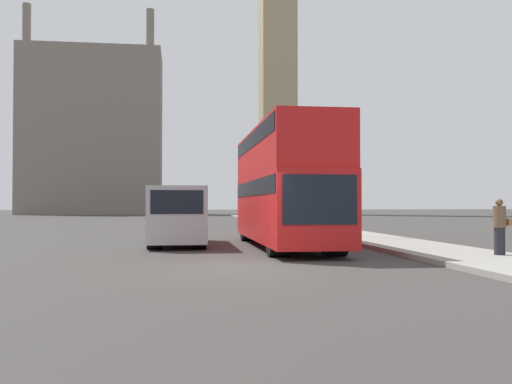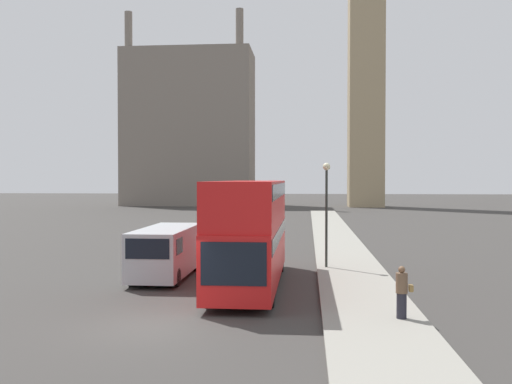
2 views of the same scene
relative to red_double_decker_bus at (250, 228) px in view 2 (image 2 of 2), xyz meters
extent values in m
plane|color=#383533|center=(-2.20, -6.72, -2.43)|extent=(300.00, 300.00, 0.00)
cube|color=gray|center=(4.40, -6.72, -2.35)|extent=(3.20, 120.00, 0.15)
cube|color=tan|center=(11.51, 67.93, 23.96)|extent=(5.39, 5.39, 52.78)
cube|color=slate|center=(-17.46, 71.34, 10.44)|extent=(21.26, 10.32, 25.73)
cylinder|color=slate|center=(-26.50, 66.95, 26.13)|extent=(1.24, 1.24, 5.66)
cylinder|color=slate|center=(-8.43, 66.95, 26.13)|extent=(1.24, 1.24, 5.66)
cube|color=red|center=(0.00, 0.00, -0.97)|extent=(2.41, 10.81, 2.33)
cube|color=red|center=(0.00, 0.00, 1.06)|extent=(2.41, 10.60, 1.73)
cube|color=black|center=(0.00, 0.00, -0.23)|extent=(2.45, 10.38, 0.55)
cube|color=black|center=(0.00, 0.00, 1.55)|extent=(2.45, 10.16, 0.55)
cube|color=black|center=(0.00, -5.42, -0.69)|extent=(2.12, 0.03, 1.40)
cylinder|color=black|center=(-0.87, -3.78, -1.90)|extent=(0.68, 1.04, 1.04)
cylinder|color=black|center=(0.87, -3.78, -1.90)|extent=(0.68, 1.04, 1.04)
cylinder|color=black|center=(-0.87, 3.79, -1.90)|extent=(0.68, 1.04, 1.04)
cylinder|color=black|center=(0.87, 3.79, -1.90)|extent=(0.68, 1.04, 1.04)
cube|color=#B2B7BC|center=(-3.96, 1.68, -1.20)|extent=(2.09, 6.13, 2.03)
cube|color=black|center=(-3.96, -1.40, -0.75)|extent=(1.78, 0.02, 0.81)
cube|color=black|center=(-3.96, -0.32, -0.75)|extent=(2.12, 1.10, 0.65)
cylinder|color=black|center=(-4.74, -0.41, -2.04)|extent=(0.52, 0.77, 0.77)
cylinder|color=black|center=(-3.17, -0.41, -2.04)|extent=(0.52, 0.77, 0.77)
cylinder|color=black|center=(-4.74, 3.76, -2.04)|extent=(0.52, 0.77, 0.77)
cylinder|color=black|center=(-3.17, 3.76, -2.04)|extent=(0.52, 0.77, 0.77)
cylinder|color=#23232D|center=(5.23, -5.60, -1.88)|extent=(0.30, 0.30, 0.78)
cylinder|color=brown|center=(5.23, -5.60, -1.18)|extent=(0.36, 0.36, 0.62)
sphere|color=brown|center=(5.23, -5.60, -0.77)|extent=(0.21, 0.21, 0.21)
cube|color=olive|center=(5.51, -5.60, -1.34)|extent=(0.12, 0.24, 0.20)
cylinder|color=#2D332D|center=(3.26, 4.44, 0.08)|extent=(0.12, 0.12, 4.70)
sphere|color=beige|center=(3.26, 4.44, 2.61)|extent=(0.36, 0.36, 0.36)
cube|color=maroon|center=(-4.24, 18.72, -1.85)|extent=(1.75, 4.22, 0.84)
cube|color=black|center=(-4.24, 18.83, -1.14)|extent=(1.57, 2.03, 0.59)
cylinder|color=black|center=(-4.92, 17.37, -2.12)|extent=(0.38, 0.62, 0.62)
cylinder|color=black|center=(-3.55, 17.37, -2.12)|extent=(0.38, 0.62, 0.62)
cylinder|color=black|center=(-4.92, 20.08, -2.12)|extent=(0.38, 0.62, 0.62)
cylinder|color=black|center=(-3.55, 20.08, -2.12)|extent=(0.38, 0.62, 0.62)
camera|label=1|loc=(-3.87, -20.86, -0.82)|focal=40.00mm
camera|label=2|loc=(2.33, -23.34, 2.02)|focal=40.00mm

